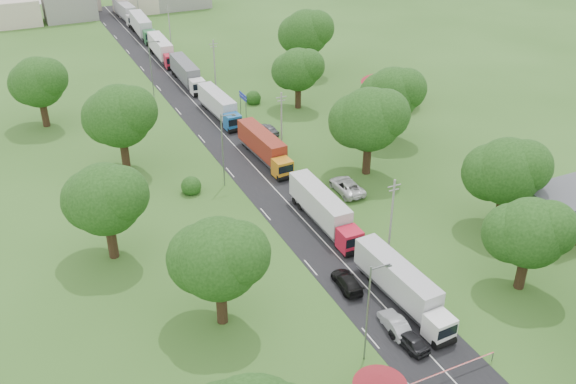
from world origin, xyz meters
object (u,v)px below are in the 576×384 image
boom_barrier (438,375)px  truck_0 (402,285)px  car_lane_front (409,340)px  info_sign (243,100)px  car_lane_mid (395,324)px

boom_barrier → truck_0: size_ratio=0.66×
truck_0 → car_lane_front: bearing=-117.2°
info_sign → truck_0: size_ratio=0.29×
truck_0 → boom_barrier: bearing=-107.3°
info_sign → car_lane_front: (-6.20, -55.30, -2.27)m
boom_barrier → info_sign: info_sign is taller
truck_0 → info_sign: bearing=86.1°
info_sign → car_lane_front: bearing=-96.4°
car_lane_front → car_lane_mid: 2.30m
car_lane_front → car_lane_mid: car_lane_front is taller
boom_barrier → car_lane_front: (0.36, 4.70, -0.16)m
car_lane_front → car_lane_mid: bearing=-95.8°
truck_0 → car_lane_front: (-2.82, -5.50, -1.33)m
boom_barrier → info_sign: size_ratio=2.25×
info_sign → car_lane_mid: 53.41m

